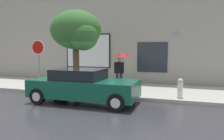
% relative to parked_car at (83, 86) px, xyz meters
% --- Properties ---
extents(ground_plane, '(60.00, 60.00, 0.00)m').
position_rel_parked_car_xyz_m(ground_plane, '(-0.22, -0.01, -0.69)').
color(ground_plane, '#333338').
extents(sidewalk, '(20.00, 4.00, 0.15)m').
position_rel_parked_car_xyz_m(sidewalk, '(-0.22, 2.99, -0.61)').
color(sidewalk, '#A3A099').
rests_on(sidewalk, ground).
extents(building_facade, '(20.00, 0.67, 7.00)m').
position_rel_parked_car_xyz_m(building_facade, '(-0.24, 5.49, 2.79)').
color(building_facade, '#9E998E').
rests_on(building_facade, ground).
extents(parked_car, '(4.35, 1.88, 1.38)m').
position_rel_parked_car_xyz_m(parked_car, '(0.00, 0.00, 0.00)').
color(parked_car, '#0F4C38').
rests_on(parked_car, ground).
extents(fire_hydrant, '(0.30, 0.44, 0.81)m').
position_rel_parked_car_xyz_m(fire_hydrant, '(3.74, 1.51, -0.14)').
color(fire_hydrant, white).
rests_on(fire_hydrant, sidewalk).
extents(pedestrian_with_umbrella, '(0.92, 0.92, 1.87)m').
position_rel_parked_car_xyz_m(pedestrian_with_umbrella, '(0.81, 2.83, 0.92)').
color(pedestrian_with_umbrella, black).
rests_on(pedestrian_with_umbrella, sidewalk).
extents(street_tree, '(2.51, 2.13, 3.90)m').
position_rel_parked_car_xyz_m(street_tree, '(-1.05, 1.56, 2.33)').
color(street_tree, '#4C3823').
rests_on(street_tree, sidewalk).
extents(stop_sign, '(0.76, 0.10, 2.50)m').
position_rel_parked_car_xyz_m(stop_sign, '(-3.27, 1.54, 1.23)').
color(stop_sign, gray).
rests_on(stop_sign, sidewalk).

